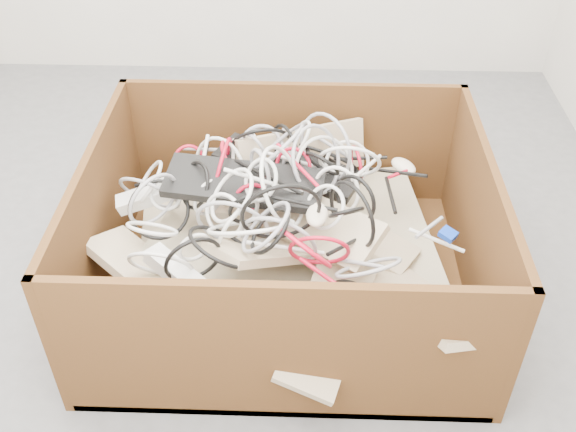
{
  "coord_description": "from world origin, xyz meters",
  "views": [
    {
      "loc": [
        0.26,
        -1.75,
        1.62
      ],
      "look_at": [
        0.21,
        -0.13,
        0.3
      ],
      "focal_mm": 41.41,
      "sensor_mm": 36.0,
      "label": 1
    }
  ],
  "objects_px": {
    "power_strip_left": "(166,190)",
    "power_strip_right": "(188,282)",
    "cardboard_box": "(282,259)",
    "vga_plug": "(448,234)"
  },
  "relations": [
    {
      "from": "power_strip_left",
      "to": "power_strip_right",
      "type": "distance_m",
      "value": 0.39
    },
    {
      "from": "cardboard_box",
      "to": "power_strip_right",
      "type": "bearing_deg",
      "value": -129.7
    },
    {
      "from": "power_strip_right",
      "to": "cardboard_box",
      "type": "bearing_deg",
      "value": 88.07
    },
    {
      "from": "cardboard_box",
      "to": "power_strip_left",
      "type": "xyz_separation_m",
      "value": [
        -0.37,
        0.07,
        0.22
      ]
    },
    {
      "from": "cardboard_box",
      "to": "power_strip_left",
      "type": "bearing_deg",
      "value": 169.95
    },
    {
      "from": "power_strip_right",
      "to": "vga_plug",
      "type": "bearing_deg",
      "value": 50.03
    },
    {
      "from": "cardboard_box",
      "to": "vga_plug",
      "type": "bearing_deg",
      "value": -16.09
    },
    {
      "from": "cardboard_box",
      "to": "vga_plug",
      "type": "relative_size",
      "value": 27.31
    },
    {
      "from": "vga_plug",
      "to": "cardboard_box",
      "type": "bearing_deg",
      "value": -155.74
    },
    {
      "from": "cardboard_box",
      "to": "power_strip_right",
      "type": "height_order",
      "value": "cardboard_box"
    }
  ]
}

